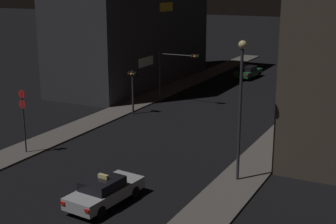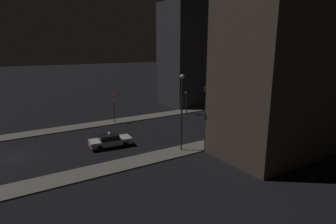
% 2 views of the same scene
% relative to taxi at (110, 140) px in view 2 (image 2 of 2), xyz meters
% --- Properties ---
extents(ground_plane, '(300.00, 300.00, 0.00)m').
position_rel_taxi_xyz_m(ground_plane, '(-2.11, -9.08, -0.74)').
color(ground_plane, black).
extents(sidewalk_left, '(2.56, 63.94, 0.12)m').
position_rel_taxi_xyz_m(sidewalk_left, '(-9.34, 20.90, -0.67)').
color(sidewalk_left, '#5B5651').
rests_on(sidewalk_left, ground_plane).
extents(sidewalk_right, '(2.56, 63.94, 0.12)m').
position_rel_taxi_xyz_m(sidewalk_right, '(5.13, 20.90, -0.67)').
color(sidewalk_right, '#5B5651').
rests_on(sidewalk_right, ground_plane).
extents(building_facade_left, '(7.89, 21.88, 18.26)m').
position_rel_taxi_xyz_m(building_facade_left, '(-14.53, 27.19, 8.39)').
color(building_facade_left, '#333338').
rests_on(building_facade_left, ground_plane).
extents(building_facade_right, '(7.61, 18.04, 17.01)m').
position_rel_taxi_xyz_m(building_facade_right, '(10.17, 16.75, 7.77)').
color(building_facade_right, '#473D33').
rests_on(building_facade_right, ground_plane).
extents(taxi, '(2.20, 4.59, 1.62)m').
position_rel_taxi_xyz_m(taxi, '(0.00, 0.00, 0.00)').
color(taxi, '#B7B7BC').
rests_on(taxi, ground_plane).
extents(far_car, '(2.16, 4.58, 1.42)m').
position_rel_taxi_xyz_m(far_car, '(-4.24, 35.73, -0.00)').
color(far_car, '#1E512D').
rests_on(far_car, ground_plane).
extents(traffic_light_overhead, '(4.07, 0.42, 4.81)m').
position_rel_taxi_xyz_m(traffic_light_overhead, '(-6.21, 20.47, 2.78)').
color(traffic_light_overhead, '#2D2D33').
rests_on(traffic_light_overhead, ground_plane).
extents(traffic_light_left_kerb, '(0.80, 0.42, 3.73)m').
position_rel_taxi_xyz_m(traffic_light_left_kerb, '(-7.81, 15.67, 1.93)').
color(traffic_light_left_kerb, '#2D2D33').
rests_on(traffic_light_left_kerb, ground_plane).
extents(traffic_light_right_kerb, '(0.80, 0.42, 3.56)m').
position_rel_taxi_xyz_m(traffic_light_right_kerb, '(3.59, 20.40, 1.83)').
color(traffic_light_right_kerb, '#2D2D33').
rests_on(traffic_light_right_kerb, ground_plane).
extents(sign_pole_left, '(0.56, 0.10, 4.15)m').
position_rel_taxi_xyz_m(sign_pole_left, '(-8.83, 3.89, 1.87)').
color(sign_pole_left, '#2D2D33').
rests_on(sign_pole_left, sidewalk_left).
extents(street_lamp_near_block, '(0.45, 0.45, 7.81)m').
position_rel_taxi_xyz_m(street_lamp_near_block, '(4.98, 5.86, 4.31)').
color(street_lamp_near_block, '#2D2D33').
rests_on(street_lamp_near_block, sidewalk_right).
extents(street_lamp_far_block, '(0.46, 0.46, 6.51)m').
position_rel_taxi_xyz_m(street_lamp_far_block, '(4.64, 22.00, 3.65)').
color(street_lamp_far_block, '#2D2D33').
rests_on(street_lamp_far_block, sidewalk_right).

